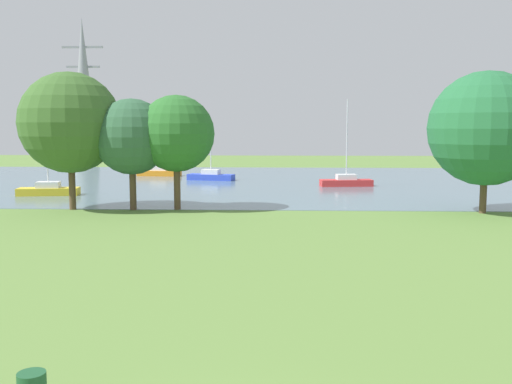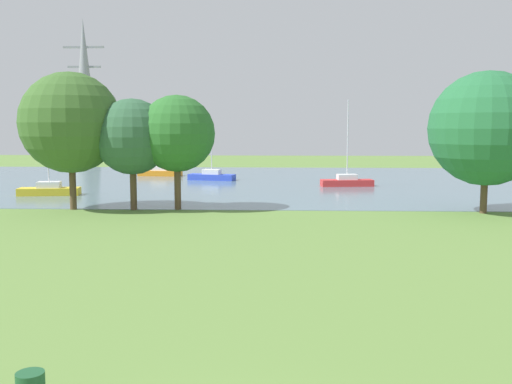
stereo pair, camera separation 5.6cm
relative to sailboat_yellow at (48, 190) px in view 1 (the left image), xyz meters
name	(u,v)px [view 1 (the left image)]	position (x,y,z in m)	size (l,w,h in m)	color
ground_plane	(260,232)	(17.67, -15.76, -0.44)	(160.00, 160.00, 0.00)	olive
water_surface	(269,182)	(17.67, 12.24, -0.43)	(140.00, 40.00, 0.02)	slate
sailboat_yellow	(48,190)	(0.00, 0.00, 0.00)	(4.96, 2.16, 5.31)	yellow
sailboat_red	(346,181)	(24.88, 8.22, 0.03)	(4.94, 2.05, 7.99)	red
sailboat_blue	(211,176)	(11.59, 13.80, 0.00)	(5.01, 2.53, 5.30)	blue
sailboat_orange	(159,172)	(5.21, 18.56, 0.02)	(4.94, 2.03, 7.51)	orange
tree_west_near	(70,123)	(4.76, -7.78, 5.36)	(6.70, 6.70, 9.17)	brown
tree_east_near	(132,137)	(8.87, -7.77, 4.43)	(5.03, 5.03, 7.41)	brown
tree_east_far	(176,134)	(11.82, -7.57, 4.64)	(5.10, 5.10, 7.65)	brown
tree_mid_shore	(486,129)	(31.79, -8.36, 4.98)	(7.29, 7.29, 9.08)	brown
electricity_pylon	(84,90)	(-11.93, 45.20, 10.63)	(6.40, 4.40, 22.13)	gray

